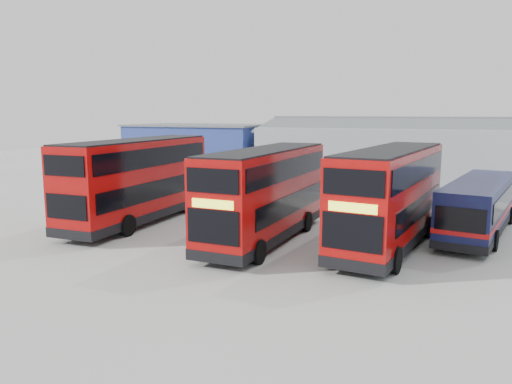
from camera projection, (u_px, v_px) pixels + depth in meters
name	position (u px, v px, depth m)	size (l,w,h in m)	color
ground_plane	(281.00, 235.00, 25.73)	(120.00, 120.00, 0.00)	#9D9D98
office_block	(201.00, 152.00, 46.90)	(12.30, 8.32, 5.12)	navy
maintenance_shed	(451.00, 157.00, 40.83)	(30.50, 12.00, 5.89)	#999DA7
double_decker_left	(138.00, 182.00, 28.18)	(2.99, 11.31, 4.76)	#A10909
double_decker_centre	(266.00, 196.00, 24.25)	(3.12, 10.81, 4.52)	#A10909
double_decker_right	(390.00, 199.00, 23.08)	(4.13, 11.18, 4.63)	#A10909
single_decker_blue	(479.00, 208.00, 25.58)	(4.33, 10.69, 2.83)	#0E173F
panel_van	(146.00, 171.00, 42.39)	(3.22, 5.78, 2.39)	silver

